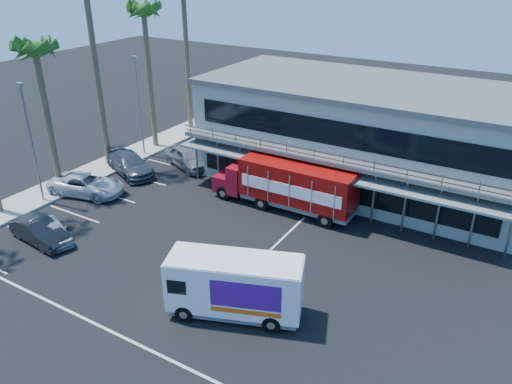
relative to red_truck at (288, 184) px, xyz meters
The scene contains 15 objects.
ground 8.70m from the red_truck, 93.42° to the right, with size 120.00×120.00×0.00m, color black.
building 7.15m from the red_truck, 68.84° to the left, with size 22.40×12.00×7.30m.
curb_strip 15.80m from the red_truck, behind, with size 3.00×32.00×0.16m, color #A5A399.
palm_c 17.96m from the red_truck, 160.35° to the right, with size 2.80×2.80×10.75m.
palm_e 18.12m from the red_truck, 163.52° to the left, with size 2.80×2.80×12.25m.
palm_f 20.91m from the red_truck, 147.36° to the left, with size 2.80×2.80×13.25m.
light_pole_near 16.73m from the red_truck, 152.98° to the right, with size 0.50×0.25×8.09m.
light_pole_far 15.16m from the red_truck, behind, with size 0.50×0.25×8.09m.
red_truck is the anchor object (origin of this frame).
white_van 10.97m from the red_truck, 75.39° to the right, with size 6.46×4.09×2.99m.
parked_car_a 14.58m from the red_truck, 133.51° to the right, with size 1.54×3.83×1.31m, color #B4B7BB.
parked_car_b 15.21m from the red_truck, 133.50° to the right, with size 1.48×4.26×1.40m, color black.
parked_car_c 14.04m from the red_truck, 158.35° to the right, with size 2.42×5.25×1.46m, color silver.
parked_car_d 13.08m from the red_truck, behind, with size 2.15×5.29×1.54m, color #323943.
parked_car_e 10.32m from the red_truck, 167.07° to the left, with size 1.92×4.77×1.63m, color slate.
Camera 1 is at (13.58, -17.57, 15.25)m, focal length 35.00 mm.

